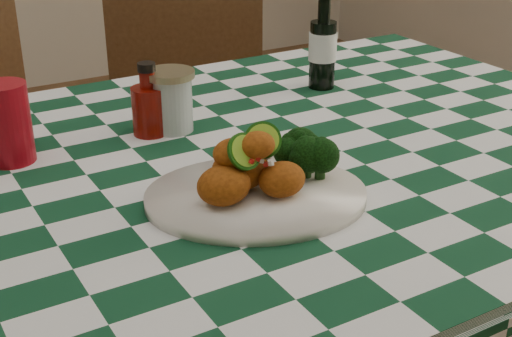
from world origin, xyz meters
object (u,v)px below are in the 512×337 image
fried_chicken_pile (254,163)px  wooden_chair_right (190,138)px  mason_jar (171,101)px  plate (256,197)px  red_tumbler (7,123)px  beer_bottle (323,39)px  ketchup_bottle (148,99)px

fried_chicken_pile → wooden_chair_right: bearing=70.8°
mason_jar → plate: bearing=-92.2°
red_tumbler → wooden_chair_right: 0.89m
red_tumbler → wooden_chair_right: bearing=44.2°
fried_chicken_pile → beer_bottle: size_ratio=0.70×
plate → mason_jar: bearing=87.8°
fried_chicken_pile → beer_bottle: bearing=44.7°
red_tumbler → mason_jar: bearing=-1.4°
plate → ketchup_bottle: ketchup_bottle is taller
mason_jar → ketchup_bottle: bearing=175.7°
red_tumbler → plate: bearing=-50.6°
red_tumbler → fried_chicken_pile: bearing=-51.0°
fried_chicken_pile → mason_jar: bearing=87.1°
red_tumbler → mason_jar: size_ratio=1.19×
plate → beer_bottle: bearing=45.0°
plate → mason_jar: 0.33m
fried_chicken_pile → mason_jar: (0.02, 0.33, -0.01)m
ketchup_bottle → fried_chicken_pile: bearing=-85.6°
plate → mason_jar: mason_jar is taller
wooden_chair_right → fried_chicken_pile: bearing=-85.3°
ketchup_bottle → wooden_chair_right: bearing=59.3°
red_tumbler → beer_bottle: size_ratio=0.63×
mason_jar → beer_bottle: (0.38, 0.07, 0.05)m
ketchup_bottle → mason_jar: bearing=-4.3°
ketchup_bottle → beer_bottle: 0.43m
fried_chicken_pile → red_tumbler: (-0.27, 0.33, 0.00)m
wooden_chair_right → beer_bottle: bearing=-56.7°
mason_jar → red_tumbler: bearing=178.6°
red_tumbler → beer_bottle: 0.67m
ketchup_bottle → plate: bearing=-85.0°
fried_chicken_pile → plate: bearing=0.0°
ketchup_bottle → red_tumbler: bearing=179.1°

